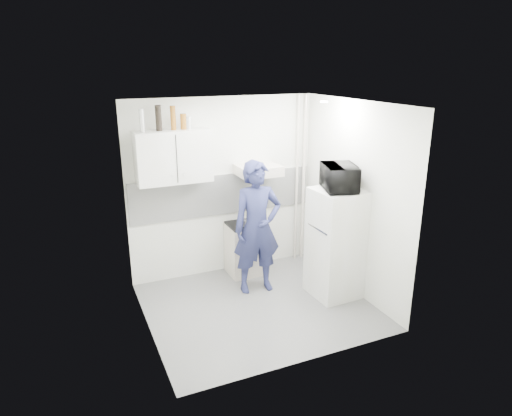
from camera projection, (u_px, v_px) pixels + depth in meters
name	position (u px, v px, depth m)	size (l,w,h in m)	color
floor	(258.00, 306.00, 5.96)	(2.80, 2.80, 0.00)	slate
ceiling	(258.00, 103.00, 5.17)	(2.80, 2.80, 0.00)	white
wall_back	(223.00, 187.00, 6.65)	(2.80, 2.80, 0.00)	silver
wall_left	(142.00, 228.00, 5.03)	(2.60, 2.60, 0.00)	silver
wall_right	(353.00, 199.00, 6.10)	(2.60, 2.60, 0.00)	silver
person	(257.00, 227.00, 6.15)	(0.67, 0.44, 1.83)	navy
stove	(244.00, 249.00, 6.80)	(0.47, 0.47, 0.76)	beige
fridge	(336.00, 243.00, 6.08)	(0.61, 0.61, 1.48)	white
stove_top	(244.00, 225.00, 6.68)	(0.45, 0.45, 0.03)	black
saucepan	(243.00, 222.00, 6.61)	(0.16, 0.16, 0.09)	silver
microwave	(340.00, 178.00, 5.80)	(0.40, 0.58, 0.32)	black
bottle_a	(142.00, 120.00, 5.75)	(0.07, 0.07, 0.29)	silver
bottle_c	(158.00, 118.00, 5.82)	(0.08, 0.08, 0.33)	black
bottle_d	(173.00, 118.00, 5.90)	(0.07, 0.07, 0.31)	brown
canister_a	(183.00, 122.00, 5.97)	(0.08, 0.08, 0.21)	brown
canister_b	(188.00, 123.00, 6.00)	(0.09, 0.09, 0.16)	silver
upper_cabinet	(173.00, 157.00, 6.04)	(1.00, 0.35, 0.70)	white
range_hood	(258.00, 170.00, 6.53)	(0.60, 0.50, 0.14)	beige
backsplash	(224.00, 194.00, 6.67)	(2.74, 0.03, 0.60)	white
pipe_a	(304.00, 180.00, 7.08)	(0.05, 0.05, 2.60)	beige
pipe_b	(297.00, 181.00, 7.04)	(0.04, 0.04, 2.60)	beige
ceiling_spot_fixture	(324.00, 102.00, 5.73)	(0.10, 0.10, 0.02)	white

